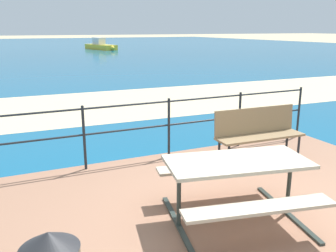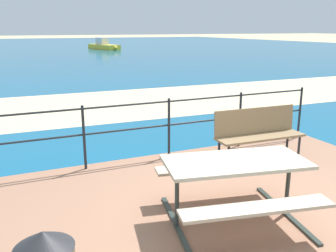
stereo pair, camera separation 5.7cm
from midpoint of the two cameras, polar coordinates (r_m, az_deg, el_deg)
The scene contains 8 objects.
ground_plane at distance 4.65m, azimuth 12.64°, elevation -14.54°, with size 240.00×240.00×0.00m, color tan.
patio_paving at distance 4.64m, azimuth 12.66°, elevation -14.22°, with size 6.40×5.20×0.06m, color #996B51.
sea_water at distance 43.32m, azimuth -21.40°, elevation 11.05°, with size 90.00×90.00×0.01m, color #145B84.
beach_strip at distance 11.30m, azimuth -10.97°, elevation 3.23°, with size 54.00×4.71×0.01m, color beige.
picnic_table at distance 4.30m, azimuth 10.28°, elevation -7.42°, with size 1.86×1.72×0.76m.
park_bench at distance 6.27m, azimuth 13.57°, elevation -0.60°, with size 1.55×0.47×0.92m.
railing_fence at distance 6.34m, azimuth -0.12°, elevation 0.95°, with size 5.94×0.04×1.05m.
boat_far at distance 41.12m, azimuth -10.50°, elevation 12.20°, with size 2.48×5.51×1.25m.
Camera 1 is at (-2.55, -3.17, 2.27)m, focal length 39.11 mm.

